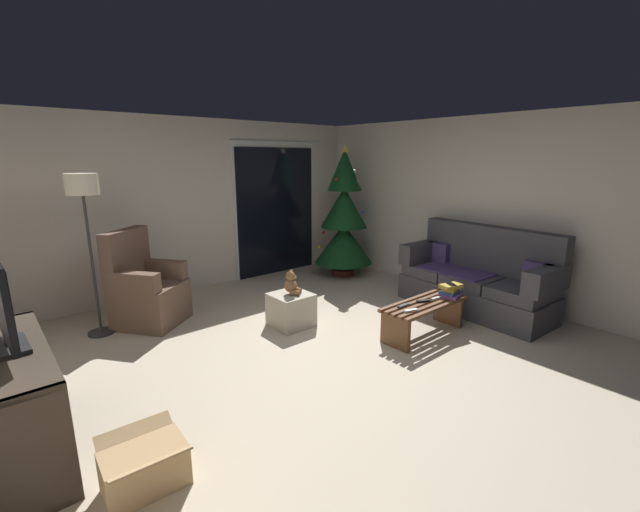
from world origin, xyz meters
The scene contains 21 objects.
ground_plane centered at (0.00, 0.00, 0.00)m, with size 7.00×7.00×0.00m, color beige.
wall_back centered at (0.00, 3.06, 1.25)m, with size 5.72×0.12×2.50m, color beige.
wall_right centered at (2.86, 0.00, 1.25)m, with size 0.12×6.00×2.50m, color beige.
patio_door_frame centered at (1.37, 2.99, 1.10)m, with size 1.60×0.02×2.20m, color silver.
patio_door_glass centered at (1.37, 2.97, 1.05)m, with size 1.50×0.02×2.10m, color black.
couch centered at (2.32, -0.20, 0.40)m, with size 0.89×1.98×1.08m.
coffee_table centered at (1.12, -0.24, 0.26)m, with size 1.10×0.40×0.38m.
remote_white centered at (0.78, -0.32, 0.39)m, with size 0.04×0.16×0.02m, color silver.
remote_black centered at (1.12, -0.23, 0.39)m, with size 0.04×0.16×0.02m, color black.
remote_graphite centered at (0.83, -0.18, 0.39)m, with size 0.04×0.16×0.02m, color #333338.
remote_silver centered at (1.31, -0.27, 0.39)m, with size 0.04×0.16×0.02m, color #ADADB2.
book_stack centered at (1.52, -0.31, 0.45)m, with size 0.30×0.25×0.14m.
cell_phone centered at (1.51, -0.31, 0.53)m, with size 0.07×0.14×0.01m, color black.
christmas_tree centered at (2.11, 2.10, 0.94)m, with size 0.96×0.96×2.14m.
armchair centered at (-1.12, 2.11, 0.40)m, with size 0.96×0.96×1.13m.
floor_lamp centered at (-1.64, 2.14, 1.51)m, with size 0.32×0.32×1.78m.
media_shelf centered at (-2.53, 0.30, 0.36)m, with size 0.40×1.40×0.76m.
television centered at (-2.50, 0.35, 1.07)m, with size 0.22×0.84×0.61m.
ottoman centered at (0.14, 0.92, 0.20)m, with size 0.44×0.44×0.39m, color #B2A893.
teddy_bear_chestnut centered at (0.15, 0.92, 0.51)m, with size 0.21×0.22×0.29m.
cardboard_box_open_near_shelf centered at (-1.99, -0.49, 0.14)m, with size 0.48×0.48×0.32m.
Camera 1 is at (-2.55, -2.77, 1.95)m, focal length 23.07 mm.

